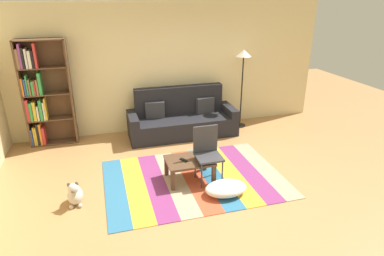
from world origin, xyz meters
TOP-DOWN VIEW (x-y plane):
  - ground_plane at (0.00, 0.00)m, footprint 14.00×14.00m
  - back_wall at (0.00, 2.55)m, footprint 6.80×0.10m
  - rug at (-0.20, 0.14)m, footprint 2.86×2.03m
  - couch at (0.09, 2.02)m, footprint 2.26×0.80m
  - bookshelf at (-2.63, 2.31)m, footprint 0.90×0.28m
  - coffee_table at (-0.28, 0.14)m, footprint 0.74×0.55m
  - pouf at (0.13, -0.43)m, footprint 0.64×0.44m
  - dog at (-2.04, -0.05)m, footprint 0.22×0.35m
  - standing_lamp at (1.48, 2.11)m, footprint 0.32×0.32m
  - tv_remote at (-0.37, 0.13)m, footprint 0.11×0.15m
  - folding_chair at (0.00, 0.09)m, footprint 0.40×0.40m

SIDE VIEW (x-z plane):
  - ground_plane at x=0.00m, z-range 0.00..0.00m
  - rug at x=-0.20m, z-range 0.00..0.01m
  - pouf at x=0.13m, z-range 0.01..0.20m
  - dog at x=-2.04m, z-range -0.04..0.36m
  - coffee_table at x=-0.28m, z-range 0.13..0.48m
  - couch at x=0.09m, z-range -0.16..0.84m
  - tv_remote at x=-0.37m, z-range 0.37..0.39m
  - folding_chair at x=0.00m, z-range 0.08..0.98m
  - bookshelf at x=-2.63m, z-range -0.02..2.05m
  - back_wall at x=0.00m, z-range 0.00..2.70m
  - standing_lamp at x=1.48m, z-range 0.58..2.30m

